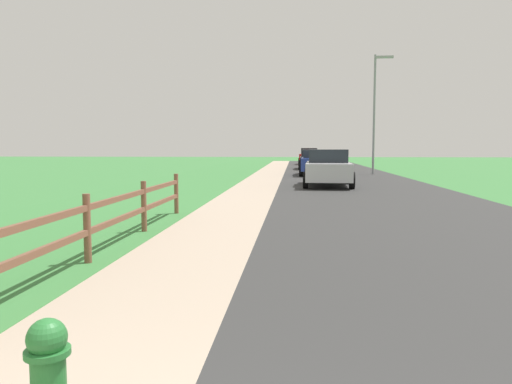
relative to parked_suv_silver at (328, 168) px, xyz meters
The scene contains 10 objects.
ground_plane 4.70m from the parked_suv_silver, 117.94° to the left, with size 120.00×120.00×0.00m, color #3D7E3E.
road_asphalt 6.29m from the parked_suv_silver, 77.67° to the left, with size 7.00×66.00×0.01m, color #333333.
curb_concrete 8.03m from the parked_suv_silver, 130.32° to the left, with size 6.00×66.00×0.01m, color tan.
grass_verge 9.07m from the parked_suv_silver, 137.60° to the left, with size 5.00×66.00×0.00m, color #3D7E3E.
rail_fence 15.68m from the parked_suv_silver, 106.79° to the right, with size 0.11×11.06×1.04m.
parked_suv_silver is the anchor object (origin of this frame).
parked_car_blue 8.43m from the parked_suv_silver, 90.74° to the left, with size 2.24×4.61×1.56m.
parked_car_black 16.89m from the parked_suv_silver, 90.40° to the left, with size 2.20×4.82×1.51m.
parked_car_red 27.47m from the parked_suv_silver, 90.11° to the left, with size 2.23×4.38×1.63m.
street_lamp 10.72m from the parked_suv_silver, 69.50° to the left, with size 1.17×0.20×7.43m.
Camera 1 is at (0.71, -1.06, 1.73)m, focal length 34.40 mm.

